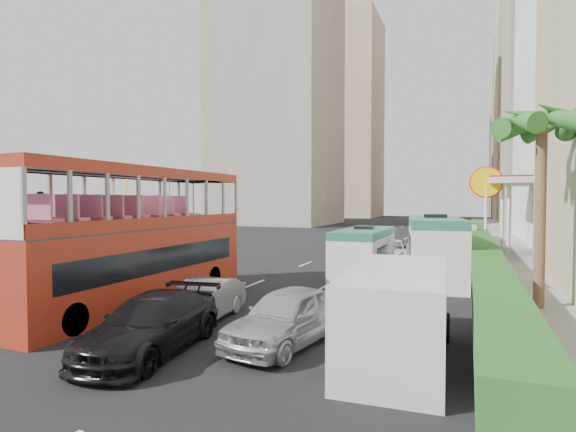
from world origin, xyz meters
The scene contains 20 objects.
ground_plane centered at (0.00, 0.00, 0.00)m, with size 200.00×200.00×0.00m, color black.
double_decker_bus centered at (-6.00, 0.00, 2.53)m, with size 2.50×11.00×5.06m, color #9D2B18.
car_silver_lane_a centered at (-2.32, -1.24, 0.00)m, with size 1.38×3.94×1.30m, color #ACAEB3.
car_silver_lane_b centered at (1.07, -2.38, 0.00)m, with size 1.78×4.43×1.51m, color #ACAEB3.
car_black centered at (-1.91, -4.25, 0.00)m, with size 1.99×4.90×1.42m, color black.
van_asset centered at (1.15, 13.97, 0.00)m, with size 2.40×5.21×1.45m, color silver.
minibus_near centered at (1.07, 6.97, 1.27)m, with size 1.91×5.73×2.54m, color silver.
minibus_far centered at (4.05, 8.87, 1.52)m, with size 2.28×6.85×3.04m, color silver.
panel_van_near centered at (3.96, -2.38, 1.10)m, with size 2.20×5.51×2.20m, color silver.
panel_van_far centered at (4.58, 21.46, 1.08)m, with size 2.16×5.40×2.16m, color silver.
sidewalk centered at (9.00, 25.00, 0.09)m, with size 6.00×120.00×0.18m, color #99968C.
kerb_wall centered at (6.20, 14.00, 0.68)m, with size 0.30×44.00×1.00m, color silver.
hedge centered at (6.20, 14.00, 1.53)m, with size 1.10×44.00×0.70m, color #2D6626.
palm_tree centered at (7.80, 4.00, 3.38)m, with size 0.36×0.36×6.40m, color brown.
shell_station centered at (10.00, 23.00, 2.75)m, with size 6.50×8.00×5.50m, color silver.
tower_mid centered at (18.00, 58.00, 25.00)m, with size 16.00×16.00×50.00m, color #A29180.
tower_far_a centered at (17.00, 82.00, 22.00)m, with size 14.00×14.00×44.00m, color tan.
tower_far_b centered at (17.00, 104.00, 20.00)m, with size 14.00×14.00×40.00m, color #A29180.
tower_left_a centered at (-24.00, 55.00, 26.00)m, with size 18.00×18.00×52.00m, color #A29180.
tower_left_b centered at (-22.00, 90.00, 23.00)m, with size 16.00×16.00×46.00m, color tan.
Camera 1 is at (5.55, -13.42, 3.86)m, focal length 28.00 mm.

